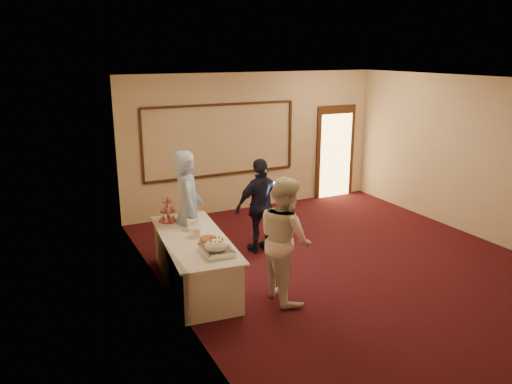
# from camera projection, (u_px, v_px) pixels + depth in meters

# --- Properties ---
(floor) EXTENTS (7.00, 7.00, 0.00)m
(floor) POSITION_uv_depth(u_px,v_px,m) (345.00, 262.00, 8.39)
(floor) COLOR black
(floor) RESTS_ON ground
(room_walls) EXTENTS (6.04, 7.04, 3.02)m
(room_walls) POSITION_uv_depth(u_px,v_px,m) (351.00, 144.00, 7.84)
(room_walls) COLOR beige
(room_walls) RESTS_ON floor
(wall_molding) EXTENTS (3.45, 0.04, 1.55)m
(wall_molding) POSITION_uv_depth(u_px,v_px,m) (221.00, 140.00, 10.61)
(wall_molding) COLOR black
(wall_molding) RESTS_ON room_walls
(doorway) EXTENTS (1.05, 0.07, 2.20)m
(doorway) POSITION_uv_depth(u_px,v_px,m) (335.00, 152.00, 11.99)
(doorway) COLOR black
(doorway) RESTS_ON floor
(buffet_table) EXTENTS (1.16, 2.46, 0.77)m
(buffet_table) POSITION_uv_depth(u_px,v_px,m) (195.00, 261.00, 7.49)
(buffet_table) COLOR white
(buffet_table) RESTS_ON floor
(pavlova_tray) EXTENTS (0.41, 0.57, 0.20)m
(pavlova_tray) POSITION_uv_depth(u_px,v_px,m) (216.00, 247.00, 6.79)
(pavlova_tray) COLOR #A8A9AF
(pavlova_tray) RESTS_ON buffet_table
(cupcake_stand) EXTENTS (0.30, 0.30, 0.45)m
(cupcake_stand) POSITION_uv_depth(u_px,v_px,m) (167.00, 212.00, 8.04)
(cupcake_stand) COLOR #CD3D54
(cupcake_stand) RESTS_ON buffet_table
(plate_stack_a) EXTENTS (0.18, 0.18, 0.15)m
(plate_stack_a) POSITION_uv_depth(u_px,v_px,m) (195.00, 232.00, 7.38)
(plate_stack_a) COLOR white
(plate_stack_a) RESTS_ON buffet_table
(plate_stack_b) EXTENTS (0.20, 0.20, 0.16)m
(plate_stack_b) POSITION_uv_depth(u_px,v_px,m) (193.00, 225.00, 7.68)
(plate_stack_b) COLOR white
(plate_stack_b) RESTS_ON buffet_table
(tart) EXTENTS (0.29, 0.29, 0.06)m
(tart) POSITION_uv_depth(u_px,v_px,m) (208.00, 240.00, 7.22)
(tart) COLOR white
(tart) RESTS_ON buffet_table
(man) EXTENTS (0.65, 0.82, 1.95)m
(man) POSITION_uv_depth(u_px,v_px,m) (189.00, 210.00, 7.98)
(man) COLOR #90B0E4
(man) RESTS_ON floor
(woman) EXTENTS (0.69, 0.88, 1.79)m
(woman) POSITION_uv_depth(u_px,v_px,m) (285.00, 239.00, 6.98)
(woman) COLOR white
(woman) RESTS_ON floor
(guest) EXTENTS (1.00, 0.46, 1.67)m
(guest) POSITION_uv_depth(u_px,v_px,m) (261.00, 206.00, 8.66)
(guest) COLOR black
(guest) RESTS_ON floor
(camera_flash) EXTENTS (0.07, 0.05, 0.05)m
(camera_flash) POSITION_uv_depth(u_px,v_px,m) (276.00, 184.00, 8.57)
(camera_flash) COLOR white
(camera_flash) RESTS_ON guest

